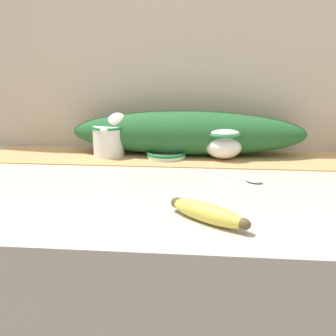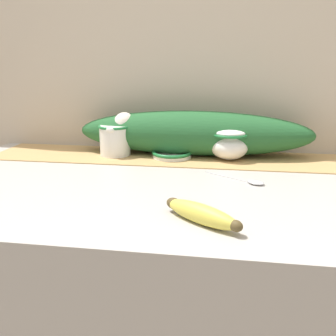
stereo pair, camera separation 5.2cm
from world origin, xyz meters
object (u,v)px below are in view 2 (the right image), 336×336
(cream_pitcher, at_px, (115,139))
(small_dish, at_px, (172,154))
(banana, at_px, (201,214))
(spoon, at_px, (252,182))
(sugar_bowl, at_px, (229,142))

(cream_pitcher, bearing_deg, small_dish, -1.69)
(cream_pitcher, distance_m, banana, 0.56)
(banana, height_order, spoon, banana)
(cream_pitcher, distance_m, sugar_bowl, 0.36)
(small_dish, height_order, spoon, small_dish)
(sugar_bowl, bearing_deg, banana, -96.62)
(small_dish, xyz_separation_m, spoon, (0.23, -0.22, -0.01))
(spoon, bearing_deg, sugar_bowl, 137.85)
(spoon, bearing_deg, cream_pitcher, -174.76)
(cream_pitcher, height_order, sugar_bowl, sugar_bowl)
(sugar_bowl, xyz_separation_m, spoon, (0.06, -0.22, -0.05))
(sugar_bowl, height_order, banana, sugar_bowl)
(sugar_bowl, bearing_deg, small_dish, -178.63)
(small_dish, distance_m, spoon, 0.32)
(small_dish, bearing_deg, banana, -75.61)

